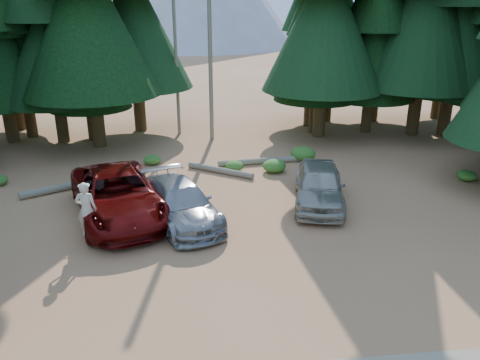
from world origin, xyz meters
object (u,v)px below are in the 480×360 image
(frisbee_player, at_px, (86,209))
(silver_minivan_right, at_px, (319,185))
(log_left, at_px, (76,184))
(log_right, at_px, (264,161))
(log_mid, at_px, (220,170))
(red_pickup, at_px, (118,195))
(silver_minivan_center, at_px, (181,203))

(frisbee_player, bearing_deg, silver_minivan_right, -160.55)
(log_left, bearing_deg, log_right, -13.51)
(log_right, bearing_deg, log_mid, -158.72)
(log_mid, bearing_deg, log_left, -134.76)
(red_pickup, bearing_deg, silver_minivan_right, -15.09)
(silver_minivan_center, relative_size, log_mid, 1.42)
(silver_minivan_center, bearing_deg, red_pickup, 144.55)
(log_right, bearing_deg, red_pickup, -144.80)
(silver_minivan_right, bearing_deg, frisbee_player, -150.65)
(log_mid, height_order, log_right, log_right)
(silver_minivan_right, distance_m, frisbee_player, 9.08)
(silver_minivan_center, distance_m, log_right, 7.66)
(red_pickup, bearing_deg, silver_minivan_center, -33.74)
(silver_minivan_center, height_order, log_right, silver_minivan_center)
(log_left, height_order, log_right, log_left)
(red_pickup, height_order, log_right, red_pickup)
(silver_minivan_right, xyz_separation_m, log_left, (-10.35, 2.84, -0.66))
(log_mid, bearing_deg, red_pickup, -98.69)
(frisbee_player, distance_m, log_right, 10.78)
(red_pickup, xyz_separation_m, silver_minivan_right, (8.00, 0.40, -0.07))
(red_pickup, xyz_separation_m, log_left, (-2.36, 3.24, -0.73))
(frisbee_player, height_order, log_right, frisbee_player)
(silver_minivan_right, distance_m, log_left, 10.76)
(log_right, bearing_deg, frisbee_player, -138.61)
(red_pickup, relative_size, frisbee_player, 3.32)
(log_right, bearing_deg, log_left, -170.35)
(silver_minivan_right, relative_size, frisbee_player, 2.50)
(silver_minivan_center, distance_m, log_left, 6.19)
(silver_minivan_center, relative_size, frisbee_player, 2.62)
(red_pickup, xyz_separation_m, silver_minivan_center, (2.40, -0.68, -0.16))
(frisbee_player, height_order, log_left, frisbee_player)
(frisbee_player, relative_size, log_left, 0.41)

